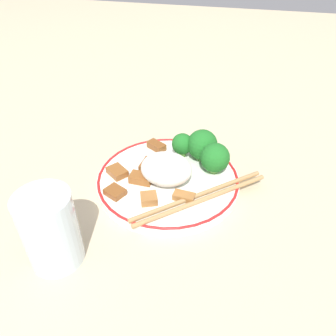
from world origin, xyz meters
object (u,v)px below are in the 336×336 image
broccoli_back_center (202,145)px  chopsticks (201,197)px  broccoli_back_left (215,158)px  broccoli_back_right (182,144)px  drinking_glass (50,230)px  plate (168,180)px

broccoli_back_center → chopsticks: bearing=-80.6°
broccoli_back_left → broccoli_back_right: (-0.07, 0.03, -0.00)m
broccoli_back_right → chopsticks: 0.13m
broccoli_back_center → drinking_glass: (-0.16, -0.27, 0.01)m
drinking_glass → chopsticks: bearing=41.1°
broccoli_back_right → broccoli_back_center: bearing=0.8°
broccoli_back_center → drinking_glass: bearing=-120.4°
plate → broccoli_back_right: size_ratio=5.31×
plate → chopsticks: 0.08m
broccoli_back_center → broccoli_back_left: bearing=-49.8°
broccoli_back_center → chopsticks: (0.02, -0.11, -0.03)m
plate → chopsticks: chopsticks is taller
broccoli_back_right → chopsticks: broccoli_back_right is taller
broccoli_back_left → broccoli_back_center: bearing=130.2°
chopsticks → broccoli_back_right: bearing=116.6°
broccoli_back_center → drinking_glass: size_ratio=0.53×
plate → drinking_glass: drinking_glass is taller
broccoli_back_right → drinking_glass: (-0.12, -0.27, 0.01)m
plate → broccoli_back_right: 0.08m
broccoli_back_left → chopsticks: broccoli_back_left is taller
plate → broccoli_back_center: size_ratio=4.22×
plate → broccoli_back_center: 0.09m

